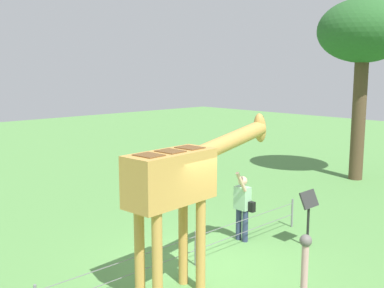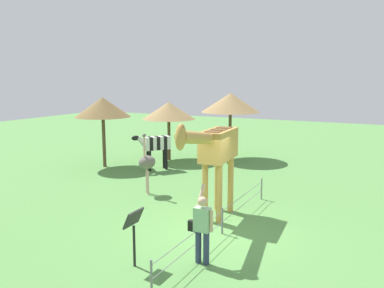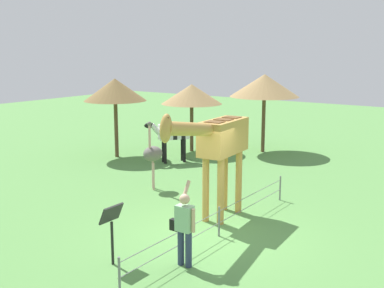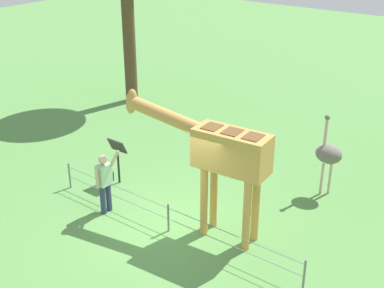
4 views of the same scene
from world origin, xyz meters
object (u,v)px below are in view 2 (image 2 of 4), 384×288
object	(u,v)px
giraffe	(215,150)
shade_hut_near	(103,107)
zebra	(155,145)
ostrich	(147,162)
info_sign	(134,226)
visitor	(202,226)
shade_hut_aside	(230,103)
shade_hut_far	(169,111)

from	to	relation	value
giraffe	shade_hut_near	world-z (taller)	shade_hut_near
zebra	ostrich	xyz separation A→B (m)	(3.38, 1.80, 0.01)
info_sign	visitor	bearing A→B (deg)	122.67
shade_hut_aside	visitor	bearing A→B (deg)	18.90
giraffe	zebra	xyz separation A→B (m)	(-4.65, -5.05, -0.95)
visitor	shade_hut_far	distance (m)	11.77
visitor	zebra	size ratio (longest dim) A/B	1.07
visitor	zebra	world-z (taller)	visitor
ostrich	info_sign	bearing A→B (deg)	30.73
visitor	info_sign	bearing A→B (deg)	-57.33
shade_hut_far	shade_hut_aside	size ratio (longest dim) A/B	0.87
visitor	shade_hut_aside	size ratio (longest dim) A/B	0.52
ostrich	info_sign	distance (m)	5.65
zebra	shade_hut_far	distance (m)	2.68
visitor	shade_hut_near	distance (m)	11.10
shade_hut_aside	info_sign	size ratio (longest dim) A/B	2.60
ostrich	info_sign	size ratio (longest dim) A/B	1.70
zebra	shade_hut_near	bearing A→B (deg)	-78.03
giraffe	shade_hut_far	world-z (taller)	giraffe
visitor	ostrich	bearing A→B (deg)	-134.00
ostrich	shade_hut_far	size ratio (longest dim) A/B	0.75
shade_hut_near	shade_hut_aside	xyz separation A→B (m)	(-4.45, 4.63, 0.10)
zebra	shade_hut_far	xyz separation A→B (m)	(-2.22, -0.59, 1.38)
zebra	shade_hut_far	world-z (taller)	shade_hut_far
shade_hut_aside	shade_hut_far	bearing A→B (deg)	-57.80
giraffe	zebra	size ratio (longest dim) A/B	2.29
zebra	shade_hut_aside	world-z (taller)	shade_hut_aside
zebra	shade_hut_aside	size ratio (longest dim) A/B	0.48
shade_hut_aside	zebra	bearing A→B (deg)	-28.13
shade_hut_far	shade_hut_aside	bearing A→B (deg)	122.20
zebra	shade_hut_near	xyz separation A→B (m)	(0.54, -2.54, 1.67)
ostrich	visitor	bearing A→B (deg)	46.00
info_sign	giraffe	bearing A→B (deg)	174.09
visitor	zebra	bearing A→B (deg)	-141.15
visitor	info_sign	distance (m)	1.53
shade_hut_far	visitor	bearing A→B (deg)	34.25
info_sign	shade_hut_far	bearing A→B (deg)	-153.24
shade_hut_aside	info_sign	world-z (taller)	shade_hut_aside
visitor	shade_hut_aside	xyz separation A→B (m)	(-11.32, -3.87, 2.03)
shade_hut_near	zebra	bearing A→B (deg)	101.97
shade_hut_near	info_sign	xyz separation A→B (m)	(7.69, 7.22, -1.88)
giraffe	shade_hut_aside	distance (m)	9.10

